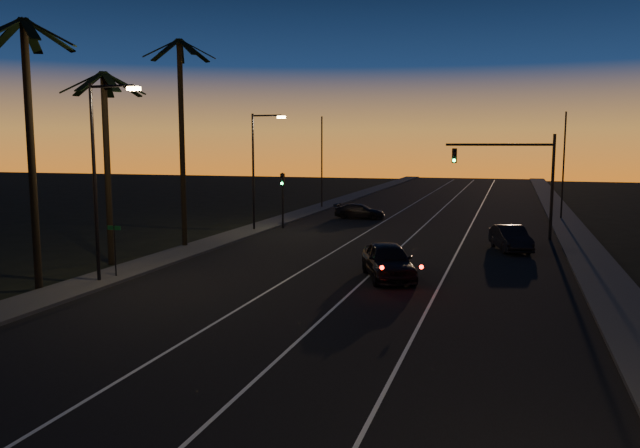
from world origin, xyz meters
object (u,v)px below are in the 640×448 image
(signal_mast, at_px, (516,168))
(cross_car, at_px, (360,211))
(right_car, at_px, (511,238))
(lead_car, at_px, (388,261))

(signal_mast, height_order, cross_car, signal_mast)
(signal_mast, distance_m, right_car, 6.57)
(signal_mast, relative_size, lead_car, 1.21)
(right_car, distance_m, cross_car, 17.94)
(lead_car, relative_size, right_car, 1.24)
(lead_car, xyz_separation_m, right_car, (5.52, 9.90, -0.12))
(right_car, bearing_deg, signal_mast, 88.41)
(cross_car, bearing_deg, lead_car, -73.25)
(cross_car, bearing_deg, signal_mast, -31.82)
(signal_mast, height_order, lead_car, signal_mast)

